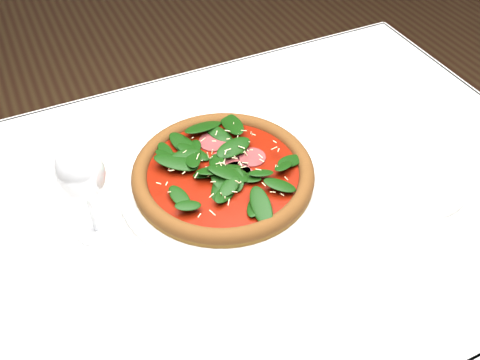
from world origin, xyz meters
name	(u,v)px	position (x,y,z in m)	size (l,w,h in m)	color
dining_table	(237,236)	(0.00, 0.00, 0.65)	(1.21, 0.81, 0.75)	white
plate	(223,179)	(0.00, 0.05, 0.76)	(0.37, 0.37, 0.02)	white
pizza	(223,171)	(0.00, 0.05, 0.78)	(0.39, 0.39, 0.04)	brown
wine_glass	(80,175)	(-0.24, 0.03, 0.88)	(0.07, 0.07, 0.18)	silver
saucer_near	(420,183)	(0.30, -0.11, 0.76)	(0.16, 0.16, 0.01)	white
saucer_far	(346,87)	(0.35, 0.20, 0.76)	(0.12, 0.12, 0.01)	white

